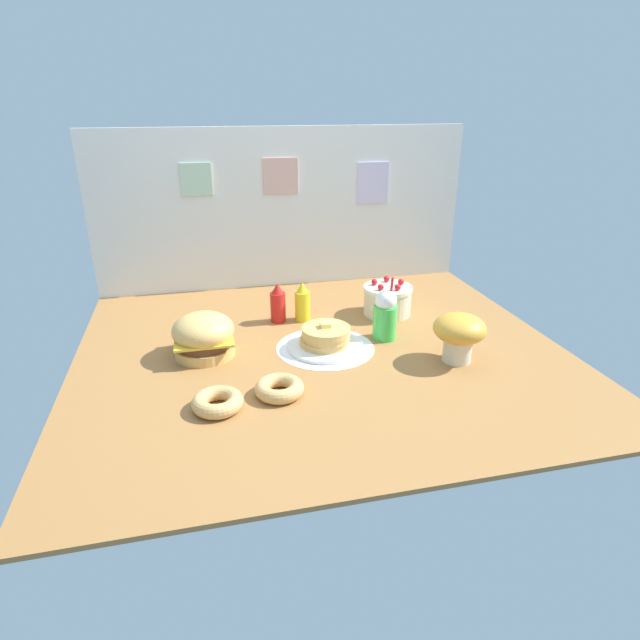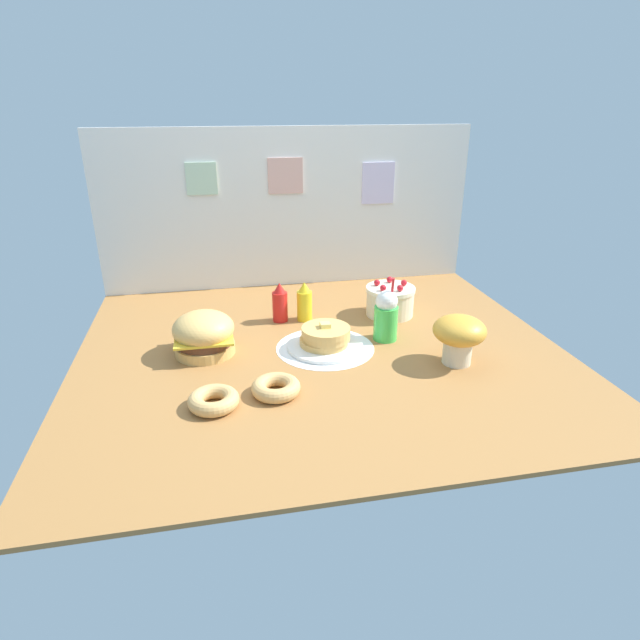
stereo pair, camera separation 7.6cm
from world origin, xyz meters
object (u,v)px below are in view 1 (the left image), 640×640
at_px(mustard_bottle, 302,303).
at_px(donut_pink_glaze, 218,402).
at_px(cream_soda_cup, 385,315).
at_px(mushroom_stool, 459,333).
at_px(layer_cake, 387,300).
at_px(ketchup_bottle, 278,304).
at_px(pancake_stack, 325,339).
at_px(donut_chocolate, 279,388).
at_px(burger, 204,336).

height_order(mustard_bottle, donut_pink_glaze, mustard_bottle).
bearing_deg(cream_soda_cup, mushroom_stool, -52.18).
bearing_deg(layer_cake, ketchup_bottle, 176.75).
bearing_deg(mustard_bottle, pancake_stack, -84.26).
distance_m(pancake_stack, donut_chocolate, 0.49).
bearing_deg(pancake_stack, mushroom_stool, -25.55).
height_order(ketchup_bottle, mustard_bottle, same).
xyz_separation_m(mustard_bottle, mushroom_stool, (0.61, -0.65, 0.04)).
height_order(ketchup_bottle, mushroom_stool, mushroom_stool).
bearing_deg(burger, ketchup_bottle, 38.65).
height_order(mustard_bottle, cream_soda_cup, cream_soda_cup).
xyz_separation_m(pancake_stack, donut_pink_glaze, (-0.55, -0.44, -0.02)).
bearing_deg(ketchup_bottle, burger, -141.35).
bearing_deg(layer_cake, pancake_stack, -141.67).
height_order(cream_soda_cup, donut_chocolate, cream_soda_cup).
distance_m(burger, mustard_bottle, 0.63).
height_order(pancake_stack, mushroom_stool, mushroom_stool).
bearing_deg(donut_pink_glaze, mustard_bottle, 57.97).
height_order(pancake_stack, cream_soda_cup, cream_soda_cup).
height_order(mustard_bottle, donut_chocolate, mustard_bottle).
bearing_deg(cream_soda_cup, burger, 178.81).
distance_m(mustard_bottle, donut_chocolate, 0.82).
height_order(pancake_stack, mustard_bottle, mustard_bottle).
xyz_separation_m(ketchup_bottle, donut_pink_glaze, (-0.38, -0.84, -0.07)).
distance_m(mustard_bottle, mushroom_stool, 0.90).
bearing_deg(ketchup_bottle, pancake_stack, -66.23).
bearing_deg(burger, mushroom_stool, -16.26).
height_order(layer_cake, ketchup_bottle, ketchup_bottle).
bearing_deg(mustard_bottle, ketchup_bottle, 174.11).
bearing_deg(burger, donut_chocolate, -57.37).
xyz_separation_m(layer_cake, ketchup_bottle, (-0.63, 0.04, 0.02)).
bearing_deg(ketchup_bottle, mushroom_stool, -41.81).
bearing_deg(cream_soda_cup, layer_cake, 67.78).
distance_m(layer_cake, ketchup_bottle, 0.63).
distance_m(pancake_stack, donut_pink_glaze, 0.71).
xyz_separation_m(pancake_stack, mustard_bottle, (-0.04, 0.38, 0.05)).
bearing_deg(ketchup_bottle, mustard_bottle, -5.89).
relative_size(donut_pink_glaze, mushroom_stool, 0.85).
bearing_deg(donut_chocolate, burger, 122.63).
bearing_deg(ketchup_bottle, donut_pink_glaze, -114.38).
distance_m(layer_cake, donut_chocolate, 1.06).
distance_m(ketchup_bottle, mustard_bottle, 0.14).
xyz_separation_m(layer_cake, donut_chocolate, (-0.75, -0.75, -0.05)).
distance_m(pancake_stack, ketchup_bottle, 0.43).
bearing_deg(mustard_bottle, burger, -150.03).
bearing_deg(donut_chocolate, layer_cake, 45.08).
height_order(burger, pancake_stack, burger).
relative_size(ketchup_bottle, cream_soda_cup, 0.67).
distance_m(burger, cream_soda_cup, 0.91).
relative_size(mustard_bottle, cream_soda_cup, 0.67).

